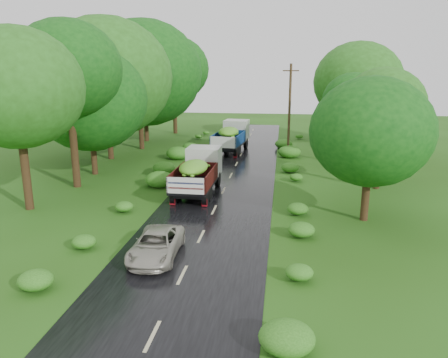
% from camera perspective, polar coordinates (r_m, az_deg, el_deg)
% --- Properties ---
extents(ground, '(120.00, 120.00, 0.00)m').
position_cam_1_polar(ground, '(17.46, -5.47, -12.41)').
color(ground, '#1F430E').
rests_on(ground, ground).
extents(road, '(6.50, 80.00, 0.02)m').
position_cam_1_polar(road, '(21.93, -2.53, -6.53)').
color(road, black).
rests_on(road, ground).
extents(road_lines, '(0.12, 69.60, 0.00)m').
position_cam_1_polar(road_lines, '(22.85, -2.09, -5.61)').
color(road_lines, '#BFB78C').
rests_on(road_lines, road).
extents(truck_near, '(2.33, 6.30, 2.63)m').
position_cam_1_polar(truck_near, '(27.70, -3.36, 1.16)').
color(truck_near, black).
rests_on(truck_near, ground).
extents(truck_far, '(3.02, 6.76, 2.75)m').
position_cam_1_polar(truck_far, '(41.40, 1.04, 5.75)').
color(truck_far, black).
rests_on(truck_far, ground).
extents(car, '(1.97, 4.06, 1.11)m').
position_cam_1_polar(car, '(18.86, -8.84, -8.47)').
color(car, '#A5A192').
rests_on(car, road).
extents(utility_pole, '(1.42, 0.23, 8.10)m').
position_cam_1_polar(utility_pole, '(39.71, 8.55, 9.02)').
color(utility_pole, '#382616').
rests_on(utility_pole, ground).
extents(trees_left, '(6.40, 33.17, 9.41)m').
position_cam_1_polar(trees_left, '(40.00, -13.24, 12.74)').
color(trees_left, black).
rests_on(trees_left, ground).
extents(trees_right, '(6.61, 30.75, 8.26)m').
position_cam_1_polar(trees_right, '(38.07, 17.10, 10.50)').
color(trees_right, black).
rests_on(trees_right, ground).
extents(shrubs, '(11.90, 44.00, 0.70)m').
position_cam_1_polar(shrubs, '(30.32, 0.44, 0.15)').
color(shrubs, '#245E16').
rests_on(shrubs, ground).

